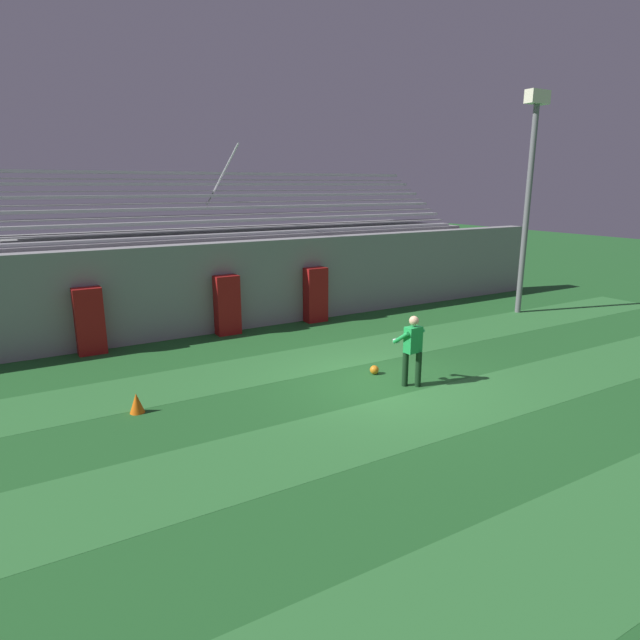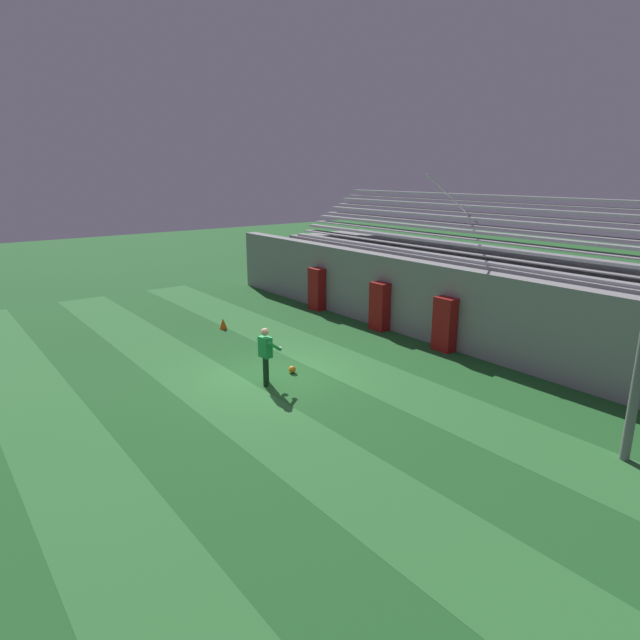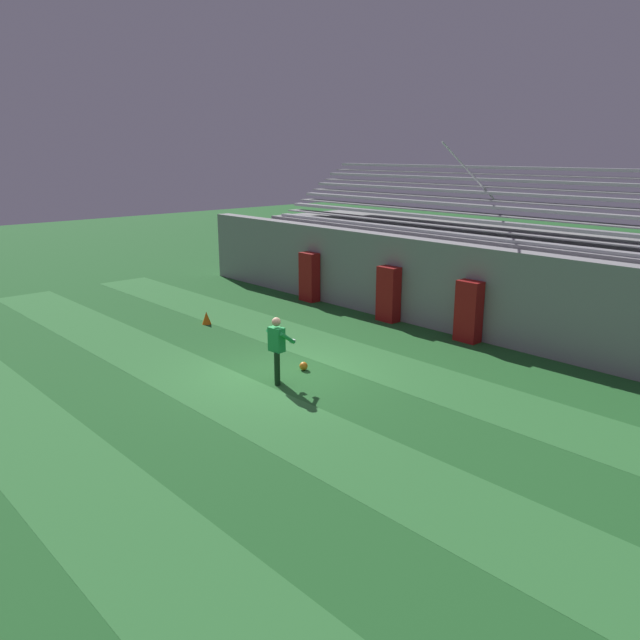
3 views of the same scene
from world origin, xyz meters
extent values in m
plane|color=#236028|center=(0.00, 0.00, 0.00)|extent=(80.00, 80.00, 0.00)
cube|color=#337A38|center=(0.00, -6.00, 0.00)|extent=(28.00, 2.10, 0.01)
cube|color=#337A38|center=(0.00, -1.79, 0.00)|extent=(28.00, 2.10, 0.01)
cube|color=#337A38|center=(0.00, 2.41, 0.00)|extent=(28.00, 2.10, 0.01)
cube|color=gray|center=(0.00, 6.50, 1.40)|extent=(24.00, 0.60, 2.80)
cube|color=maroon|center=(-1.58, 5.95, 0.92)|extent=(0.74, 0.44, 1.84)
cube|color=maroon|center=(1.58, 5.95, 0.92)|extent=(0.74, 0.44, 1.84)
cube|color=maroon|center=(-5.54, 5.95, 0.92)|extent=(0.74, 0.44, 1.84)
cube|color=gray|center=(0.00, 9.20, 1.45)|extent=(18.00, 4.60, 2.90)
cube|color=#B7B7BC|center=(0.00, 7.25, 2.95)|extent=(17.10, 0.36, 0.10)
cube|color=gray|center=(0.00, 7.05, 2.72)|extent=(17.10, 0.60, 0.04)
cube|color=#B7B7BC|center=(0.00, 7.95, 3.35)|extent=(17.10, 0.36, 0.10)
cube|color=gray|center=(0.00, 7.75, 3.12)|extent=(17.10, 0.60, 0.04)
cube|color=#B7B7BC|center=(0.00, 8.65, 3.75)|extent=(17.10, 0.36, 0.10)
cube|color=gray|center=(0.00, 8.45, 3.52)|extent=(17.10, 0.60, 0.04)
cube|color=#B7B7BC|center=(0.00, 9.35, 4.15)|extent=(17.10, 0.36, 0.10)
cube|color=gray|center=(0.00, 9.15, 3.92)|extent=(17.10, 0.60, 0.04)
cube|color=#B7B7BC|center=(0.00, 10.05, 4.55)|extent=(17.10, 0.36, 0.10)
cube|color=gray|center=(0.00, 9.85, 4.32)|extent=(17.10, 0.60, 0.04)
cube|color=#B7B7BC|center=(0.00, 10.75, 4.95)|extent=(17.10, 0.36, 0.10)
cube|color=gray|center=(0.00, 10.55, 4.72)|extent=(17.10, 0.60, 0.04)
cylinder|color=#B7B7BC|center=(-0.55, 8.75, 4.80)|extent=(0.06, 3.33, 2.05)
cylinder|color=#143319|center=(0.32, -0.35, 0.41)|extent=(0.15, 0.15, 0.82)
cylinder|color=#143319|center=(0.56, -0.53, 0.41)|extent=(0.15, 0.15, 0.82)
cube|color=green|center=(0.44, -0.44, 1.12)|extent=(0.40, 0.27, 0.60)
sphere|color=tan|center=(0.44, -0.44, 1.56)|extent=(0.22, 0.22, 0.22)
cylinder|color=green|center=(0.19, -0.32, 1.17)|extent=(0.13, 0.48, 0.37)
cylinder|color=green|center=(0.67, -0.28, 1.17)|extent=(0.13, 0.48, 0.37)
cube|color=silver|center=(0.21, -0.12, 1.04)|extent=(0.12, 0.12, 0.08)
cube|color=silver|center=(0.61, -0.08, 1.04)|extent=(0.12, 0.12, 0.08)
sphere|color=orange|center=(0.18, 0.65, 0.11)|extent=(0.22, 0.22, 0.22)
cone|color=orange|center=(-5.36, 1.24, 0.21)|extent=(0.30, 0.30, 0.42)
camera|label=1|loc=(-7.28, -9.39, 4.52)|focal=30.00mm
camera|label=2|loc=(12.70, -7.96, 5.88)|focal=30.00mm
camera|label=3|loc=(11.77, -9.43, 5.53)|focal=35.00mm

